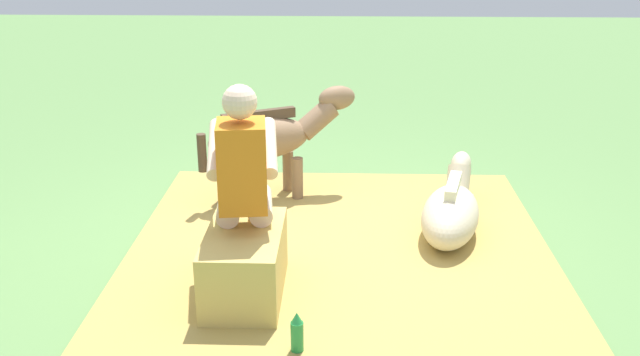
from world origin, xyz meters
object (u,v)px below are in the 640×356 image
object	(u,v)px
hay_bale	(245,265)
person_seated	(243,178)
pony_standing	(270,137)
pony_lying	(452,210)
soda_bottle	(297,334)

from	to	relation	value
hay_bale	person_seated	xyz separation A→B (m)	(0.16, 0.01, 0.50)
hay_bale	person_seated	bearing A→B (deg)	4.71
person_seated	pony_standing	bearing A→B (deg)	-0.58
pony_lying	soda_bottle	bearing A→B (deg)	146.53
hay_bale	person_seated	distance (m)	0.53
hay_bale	soda_bottle	size ratio (longest dim) A/B	3.11
pony_standing	soda_bottle	xyz separation A→B (m)	(-2.15, -0.35, -0.41)
hay_bale	pony_standing	distance (m)	1.60
hay_bale	soda_bottle	world-z (taller)	hay_bale
person_seated	pony_lying	world-z (taller)	person_seated
hay_bale	pony_lying	xyz separation A→B (m)	(0.96, -1.38, -0.03)
soda_bottle	pony_lying	bearing A→B (deg)	-33.47
hay_bale	person_seated	size ratio (longest dim) A/B	0.60
pony_standing	hay_bale	bearing A→B (deg)	179.97
pony_standing	soda_bottle	size ratio (longest dim) A/B	4.89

